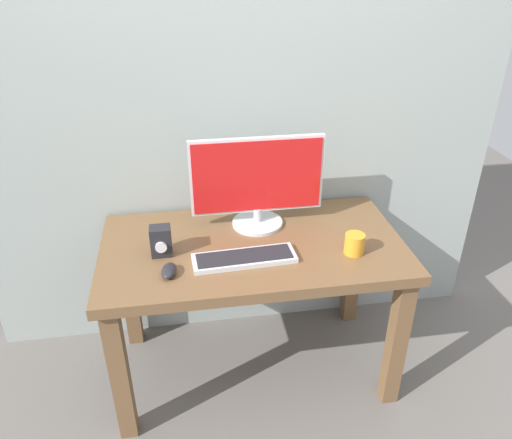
% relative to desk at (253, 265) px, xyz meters
% --- Properties ---
extents(ground_plane, '(6.00, 6.00, 0.00)m').
position_rel_desk_xyz_m(ground_plane, '(0.00, 0.00, -0.63)').
color(ground_plane, slate).
extents(wall_back, '(2.62, 0.04, 3.00)m').
position_rel_desk_xyz_m(wall_back, '(0.00, 0.40, 0.87)').
color(wall_back, '#9EA8A3').
rests_on(wall_back, ground_plane).
extents(desk, '(1.34, 0.73, 0.75)m').
position_rel_desk_xyz_m(desk, '(0.00, 0.00, 0.00)').
color(desk, brown).
rests_on(desk, ground_plane).
extents(monitor, '(0.61, 0.24, 0.43)m').
position_rel_desk_xyz_m(monitor, '(0.05, 0.17, 0.33)').
color(monitor, silver).
rests_on(monitor, desk).
extents(keyboard_primary, '(0.44, 0.16, 0.02)m').
position_rel_desk_xyz_m(keyboard_primary, '(-0.06, -0.13, 0.13)').
color(keyboard_primary, silver).
rests_on(keyboard_primary, desk).
extents(mouse, '(0.08, 0.11, 0.04)m').
position_rel_desk_xyz_m(mouse, '(-0.37, -0.18, 0.13)').
color(mouse, '#232328').
rests_on(mouse, desk).
extents(audio_controller, '(0.09, 0.08, 0.13)m').
position_rel_desk_xyz_m(audio_controller, '(-0.40, -0.03, 0.18)').
color(audio_controller, '#232328').
rests_on(audio_controller, desk).
extents(coffee_mug, '(0.09, 0.09, 0.09)m').
position_rel_desk_xyz_m(coffee_mug, '(0.42, -0.14, 0.16)').
color(coffee_mug, orange).
rests_on(coffee_mug, desk).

